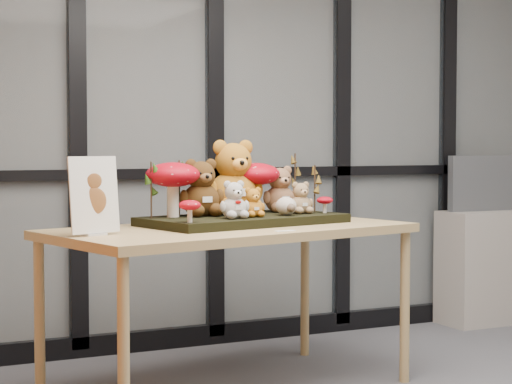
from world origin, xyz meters
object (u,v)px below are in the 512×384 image
mushroom_back_left (173,187)px  mushroom_back_right (255,185)px  bear_tan_back (280,187)px  cabinet (483,267)px  bear_brown_medium (201,185)px  plush_cream_hedgehog (286,205)px  monitor (482,183)px  mushroom_front_right (325,204)px  bear_small_yellow (253,201)px  sign_holder (94,198)px  mushroom_front_left (190,210)px  bear_white_bow (234,198)px  display_table (230,240)px  bear_pooh_yellow (233,173)px  bear_beige_small (301,196)px  diorama_tray (244,220)px

mushroom_back_left → mushroom_back_right: (0.49, 0.09, -0.00)m
bear_tan_back → cabinet: 2.08m
bear_brown_medium → plush_cream_hedgehog: 0.44m
cabinet → monitor: monitor is taller
plush_cream_hedgehog → mushroom_back_right: bearing=91.6°
mushroom_front_right → monitor: (1.71, 0.82, 0.04)m
bear_small_yellow → mushroom_back_left: 0.40m
bear_small_yellow → sign_holder: 0.85m
mushroom_back_left → bear_small_yellow: bearing=-25.5°
mushroom_front_right → sign_holder: (-1.29, -0.20, 0.07)m
mushroom_front_left → cabinet: 2.82m
bear_brown_medium → monitor: bear_brown_medium is taller
bear_tan_back → cabinet: bearing=5.9°
bear_white_bow → sign_holder: bearing=174.1°
display_table → cabinet: 2.47m
bear_pooh_yellow → mushroom_front_left: 0.58m
bear_tan_back → mushroom_back_left: 0.64m
bear_pooh_yellow → bear_beige_small: bear_pooh_yellow is taller
sign_holder → cabinet: size_ratio=0.45×
display_table → bear_pooh_yellow: bear_pooh_yellow is taller
sign_holder → bear_white_bow: bearing=-10.8°
mushroom_back_right → sign_holder: bearing=-158.8°
bear_beige_small → monitor: 2.01m
bear_tan_back → bear_small_yellow: bearing=-149.9°
bear_small_yellow → cabinet: bear_small_yellow is taller
diorama_tray → cabinet: bearing=7.2°
display_table → diorama_tray: (0.11, 0.09, 0.09)m
bear_tan_back → mushroom_front_left: (-0.68, -0.42, -0.08)m
mushroom_back_left → cabinet: (2.52, 0.71, -0.63)m
diorama_tray → mushroom_front_left: 0.49m
bear_pooh_yellow → bear_beige_small: bearing=-35.7°
bear_pooh_yellow → mushroom_back_right: 0.15m
bear_small_yellow → bear_tan_back: bearing=30.1°
bear_small_yellow → mushroom_back_left: bearing=142.2°
mushroom_front_right → mushroom_back_left: bearing=173.4°
bear_white_bow → mushroom_front_left: size_ratio=1.77×
mushroom_back_left → sign_holder: 0.56m
mushroom_front_left → display_table: bearing=31.8°
bear_beige_small → mushroom_front_right: size_ratio=1.92×
bear_small_yellow → mushroom_back_right: 0.30m
bear_small_yellow → bear_white_bow: (-0.12, -0.04, 0.02)m
mushroom_back_right → monitor: (2.03, 0.64, -0.05)m
sign_holder → monitor: sign_holder is taller
display_table → bear_pooh_yellow: bearing=50.1°
diorama_tray → monitor: size_ratio=1.89×
mushroom_front_left → sign_holder: bearing=174.9°
bear_beige_small → mushroom_front_left: bear_beige_small is taller
plush_cream_hedgehog → mushroom_front_left: bearing=-175.5°
bear_small_yellow → plush_cream_hedgehog: size_ratio=1.56×
diorama_tray → mushroom_front_right: mushroom_front_right is taller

